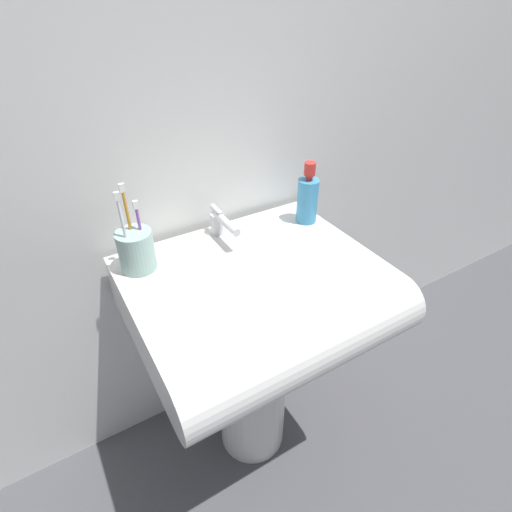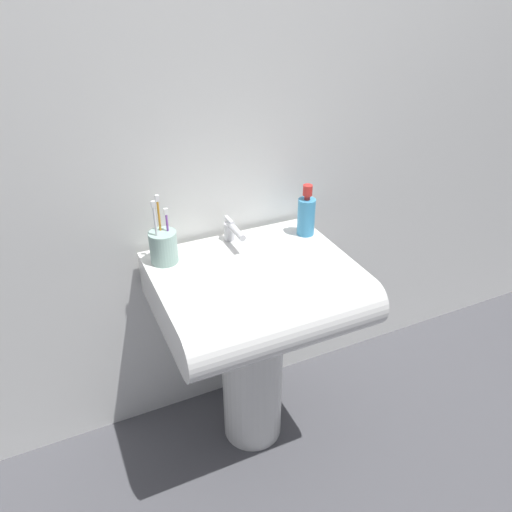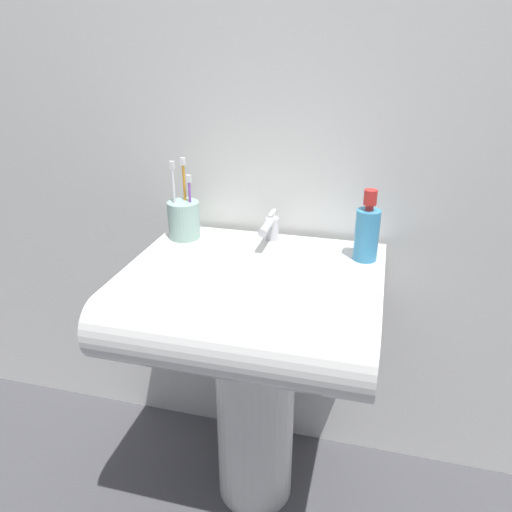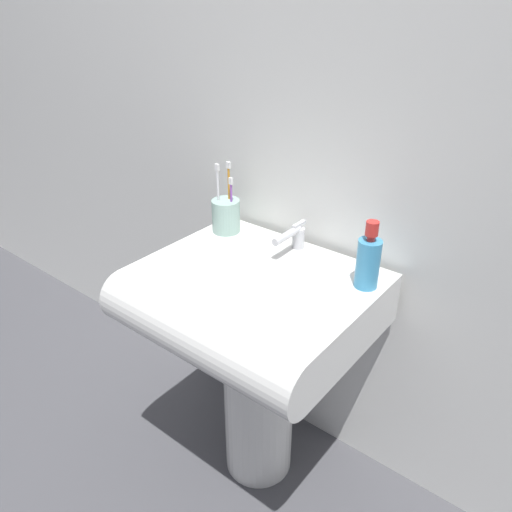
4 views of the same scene
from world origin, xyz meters
TOP-DOWN VIEW (x-y plane):
  - ground_plane at (0.00, 0.00)m, footprint 6.00×6.00m
  - wall_back at (0.00, 0.27)m, footprint 5.00×0.05m
  - sink_pedestal at (0.00, 0.00)m, footprint 0.22×0.22m
  - sink_basin at (0.00, -0.06)m, footprint 0.62×0.53m
  - faucet at (0.00, 0.16)m, footprint 0.04×0.15m
  - toothbrush_cup at (-0.24, 0.14)m, footprint 0.09×0.09m
  - soap_bottle at (0.26, 0.11)m, footprint 0.06×0.06m

SIDE VIEW (x-z plane):
  - ground_plane at x=0.00m, z-range 0.00..0.00m
  - sink_pedestal at x=0.00m, z-range 0.00..0.60m
  - sink_basin at x=0.00m, z-range 0.60..0.74m
  - faucet at x=0.00m, z-range 0.75..0.83m
  - toothbrush_cup at x=-0.24m, z-range 0.69..0.91m
  - soap_bottle at x=0.26m, z-range 0.73..0.91m
  - wall_back at x=0.00m, z-range 0.00..2.40m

